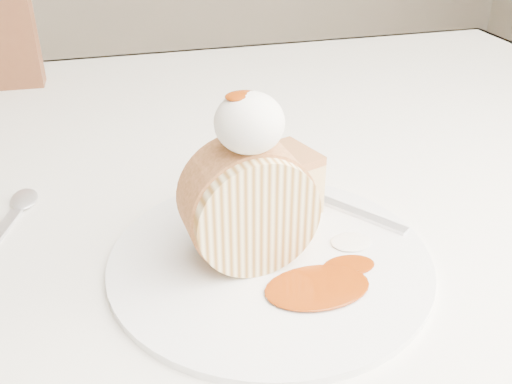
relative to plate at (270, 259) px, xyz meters
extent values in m
cube|color=white|center=(-0.03, 0.23, -0.02)|extent=(1.40, 0.90, 0.04)
cube|color=white|center=(-0.03, 0.67, -0.14)|extent=(1.40, 0.01, 0.28)
cylinder|color=brown|center=(0.59, 0.60, -0.40)|extent=(0.06, 0.06, 0.71)
cylinder|color=brown|center=(-0.23, 0.94, -0.53)|extent=(0.04, 0.04, 0.44)
cylinder|color=brown|center=(-0.25, 0.56, -0.53)|extent=(0.04, 0.04, 0.44)
cylinder|color=white|center=(0.00, 0.00, 0.00)|extent=(0.36, 0.36, 0.01)
cylinder|color=#FCEBAF|center=(-0.02, 0.00, 0.06)|extent=(0.11, 0.07, 0.10)
cube|color=#C57D4A|center=(0.03, 0.07, 0.03)|extent=(0.08, 0.08, 0.05)
ellipsoid|color=white|center=(-0.02, 0.00, 0.13)|extent=(0.05, 0.05, 0.05)
ellipsoid|color=#842D05|center=(-0.02, 0.00, 0.16)|extent=(0.03, 0.02, 0.01)
cube|color=silver|center=(0.10, 0.05, 0.01)|extent=(0.12, 0.15, 0.00)
camera|label=1|loc=(-0.12, -0.39, 0.30)|focal=40.00mm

